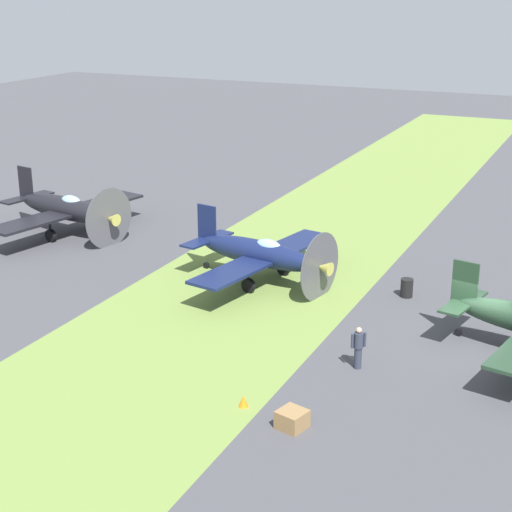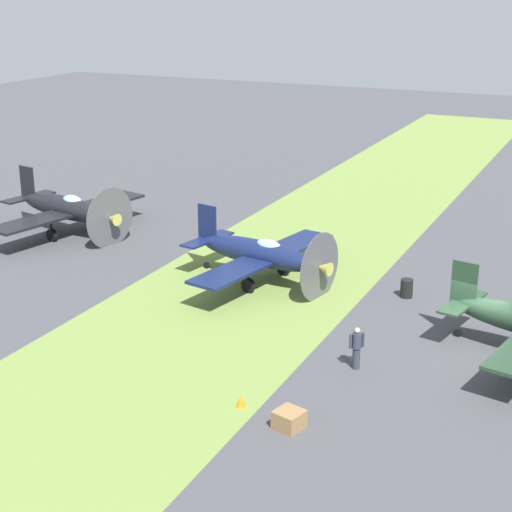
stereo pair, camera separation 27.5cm
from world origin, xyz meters
TOP-DOWN VIEW (x-y plane):
  - ground_plane at (0.00, 0.00)m, footprint 160.00×160.00m
  - grass_verge at (0.00, -11.20)m, footprint 120.00×11.00m
  - airplane_wingman at (-3.00, -11.03)m, footprint 10.23×8.16m
  - airplane_trail at (-5.61, -24.88)m, footprint 10.73×8.57m
  - ground_crew_chief at (4.14, -3.61)m, footprint 0.45×0.51m
  - fuel_drum at (-4.12, -3.85)m, footprint 0.60×0.60m
  - supply_crate at (9.38, -4.23)m, footprint 1.10×1.10m
  - runway_marker_cone at (8.77, -6.35)m, footprint 0.36×0.36m

SIDE VIEW (x-z plane):
  - ground_plane at x=0.00m, z-range 0.00..0.00m
  - grass_verge at x=0.00m, z-range 0.00..0.01m
  - runway_marker_cone at x=8.77m, z-range 0.00..0.44m
  - supply_crate at x=9.38m, z-range 0.00..0.64m
  - fuel_drum at x=-4.12m, z-range 0.00..0.90m
  - ground_crew_chief at x=4.14m, z-range 0.05..1.78m
  - airplane_wingman at x=-3.00m, z-range -0.29..3.33m
  - airplane_trail at x=-5.61m, z-range -0.31..3.49m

